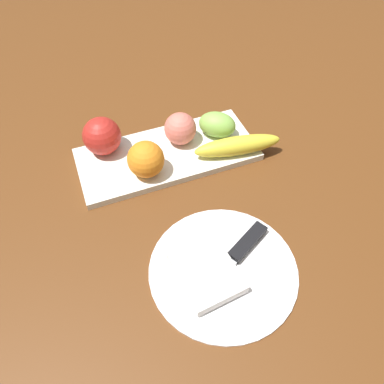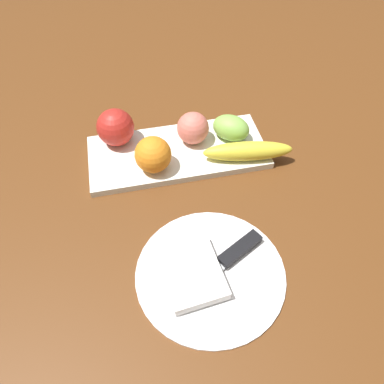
{
  "view_description": "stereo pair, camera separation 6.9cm",
  "coord_description": "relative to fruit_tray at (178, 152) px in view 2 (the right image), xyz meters",
  "views": [
    {
      "loc": [
        0.21,
        0.58,
        0.58
      ],
      "look_at": [
        0.05,
        0.16,
        0.05
      ],
      "focal_mm": 34.64,
      "sensor_mm": 36.0,
      "label": 1
    },
    {
      "loc": [
        0.14,
        0.6,
        0.58
      ],
      "look_at": [
        0.05,
        0.16,
        0.05
      ],
      "focal_mm": 34.64,
      "sensor_mm": 36.0,
      "label": 2
    }
  ],
  "objects": [
    {
      "name": "knife",
      "position": [
        -0.05,
        0.28,
        0.01
      ],
      "size": [
        0.17,
        0.1,
        0.01
      ],
      "rotation": [
        0.0,
        0.0,
        0.49
      ],
      "color": "silver",
      "rests_on": "dinner_plate"
    },
    {
      "name": "banana",
      "position": [
        -0.14,
        0.06,
        0.03
      ],
      "size": [
        0.19,
        0.07,
        0.04
      ],
      "primitive_type": "ellipsoid",
      "rotation": [
        0.0,
        0.0,
        2.99
      ],
      "color": "yellow",
      "rests_on": "fruit_tray"
    },
    {
      "name": "ground_plane",
      "position": [
        -0.05,
        -0.01,
        -0.01
      ],
      "size": [
        2.4,
        2.4,
        0.0
      ],
      "primitive_type": "plane",
      "color": "#5A3114"
    },
    {
      "name": "grape_bunch",
      "position": [
        -0.12,
        -0.02,
        0.04
      ],
      "size": [
        0.1,
        0.1,
        0.05
      ],
      "primitive_type": "ellipsoid",
      "rotation": [
        0.0,
        0.0,
        5.62
      ],
      "color": "#85BB4E",
      "rests_on": "fruit_tray"
    },
    {
      "name": "apple",
      "position": [
        0.12,
        -0.05,
        0.05
      ],
      "size": [
        0.08,
        0.08,
        0.08
      ],
      "primitive_type": "sphere",
      "color": "#B4261F",
      "rests_on": "fruit_tray"
    },
    {
      "name": "peach",
      "position": [
        -0.04,
        -0.02,
        0.04
      ],
      "size": [
        0.07,
        0.07,
        0.07
      ],
      "primitive_type": "sphere",
      "color": "#D86D5E",
      "rests_on": "fruit_tray"
    },
    {
      "name": "fruit_tray",
      "position": [
        0.0,
        0.0,
        0.0
      ],
      "size": [
        0.38,
        0.17,
        0.02
      ],
      "primitive_type": "cube",
      "color": "white",
      "rests_on": "ground_plane"
    },
    {
      "name": "folded_napkin",
      "position": [
        0.03,
        0.3,
        0.01
      ],
      "size": [
        0.1,
        0.13,
        0.02
      ],
      "primitive_type": "cube",
      "rotation": [
        0.0,
        0.0,
        0.1
      ],
      "color": "white",
      "rests_on": "dinner_plate"
    },
    {
      "name": "orange_near_apple",
      "position": [
        0.06,
        0.04,
        0.05
      ],
      "size": [
        0.08,
        0.08,
        0.08
      ],
      "primitive_type": "sphere",
      "color": "orange",
      "rests_on": "fruit_tray"
    },
    {
      "name": "dinner_plate",
      "position": [
        0.0,
        0.3,
        -0.0
      ],
      "size": [
        0.26,
        0.26,
        0.01
      ],
      "primitive_type": "cylinder",
      "color": "white",
      "rests_on": "ground_plane"
    }
  ]
}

